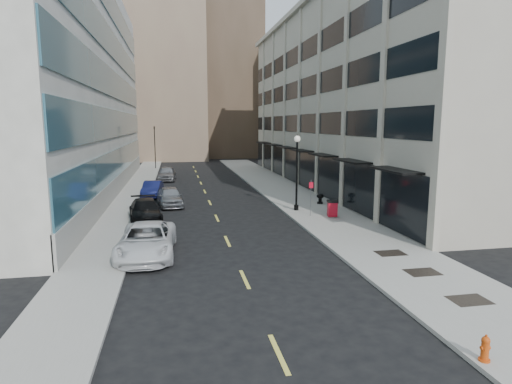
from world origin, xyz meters
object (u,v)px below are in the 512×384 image
object	(u,v)px
car_grey_sedan	(167,173)
trash_bin	(332,208)
car_white_van	(147,241)
sign_post	(311,193)
urn_planter	(320,197)
lamppost	(297,166)
car_silver_sedan	(170,197)
car_blue_sedan	(152,189)
fire_hydrant	(485,348)
traffic_signal	(154,129)
car_black_pickup	(145,210)

from	to	relation	value
car_grey_sedan	trash_bin	bearing A→B (deg)	-59.97
car_white_van	car_grey_sedan	xyz separation A→B (m)	(0.54, 29.00, 0.02)
sign_post	urn_planter	xyz separation A→B (m)	(2.20, 4.31, -1.13)
urn_planter	lamppost	bearing A→B (deg)	-139.93
trash_bin	lamppost	bearing A→B (deg)	134.95
car_silver_sedan	car_blue_sedan	size ratio (longest dim) A/B	1.06
fire_hydrant	car_grey_sedan	bearing A→B (deg)	105.56
car_white_van	trash_bin	world-z (taller)	car_white_van
car_grey_sedan	trash_bin	size ratio (longest dim) A/B	4.23
car_grey_sedan	sign_post	bearing A→B (deg)	-62.29
car_blue_sedan	traffic_signal	bearing A→B (deg)	97.50
car_white_van	car_black_pickup	distance (m)	8.02
car_silver_sedan	lamppost	distance (m)	10.42
traffic_signal	sign_post	bearing A→B (deg)	-71.29
car_silver_sedan	trash_bin	bearing A→B (deg)	-38.60
car_white_van	fire_hydrant	xyz separation A→B (m)	(9.51, -11.64, -0.29)
fire_hydrant	urn_planter	world-z (taller)	urn_planter
trash_bin	lamppost	size ratio (longest dim) A/B	0.20
lamppost	sign_post	size ratio (longest dim) A/B	2.22
car_grey_sedan	trash_bin	xyz separation A→B (m)	(11.46, -22.69, -0.06)
fire_hydrant	car_silver_sedan	bearing A→B (deg)	112.07
traffic_signal	fire_hydrant	bearing A→B (deg)	-78.62
trash_bin	car_white_van	bearing A→B (deg)	-141.40
traffic_signal	urn_planter	bearing A→B (deg)	-65.43
car_grey_sedan	sign_post	world-z (taller)	sign_post
traffic_signal	car_black_pickup	bearing A→B (deg)	-88.82
fire_hydrant	trash_bin	bearing A→B (deg)	85.24
car_black_pickup	trash_bin	distance (m)	12.69
traffic_signal	trash_bin	world-z (taller)	traffic_signal
fire_hydrant	lamppost	distance (m)	20.82
car_grey_sedan	traffic_signal	bearing A→B (deg)	101.22
fire_hydrant	urn_planter	xyz separation A→B (m)	(3.30, 22.81, 0.12)
car_silver_sedan	traffic_signal	bearing A→B (deg)	87.67
trash_bin	urn_planter	distance (m)	4.92
car_blue_sedan	fire_hydrant	size ratio (longest dim) A/B	5.69
car_black_pickup	car_silver_sedan	size ratio (longest dim) A/B	1.11
traffic_signal	fire_hydrant	distance (m)	54.97
car_black_pickup	car_blue_sedan	size ratio (longest dim) A/B	1.17
car_black_pickup	fire_hydrant	size ratio (longest dim) A/B	6.68
car_blue_sedan	car_black_pickup	bearing A→B (deg)	-84.16
urn_planter	fire_hydrant	bearing A→B (deg)	-98.23
car_black_pickup	urn_planter	world-z (taller)	car_black_pickup
fire_hydrant	trash_bin	world-z (taller)	trash_bin
car_silver_sedan	car_grey_sedan	distance (m)	15.91
car_blue_sedan	car_white_van	bearing A→B (deg)	-82.27
car_grey_sedan	sign_post	size ratio (longest dim) A/B	1.90
lamppost	sign_post	xyz separation A→B (m)	(0.42, -2.11, -1.68)
car_blue_sedan	lamppost	xyz separation A→B (m)	(10.78, -8.87, 2.74)
car_black_pickup	car_white_van	bearing A→B (deg)	-92.50
traffic_signal	car_silver_sedan	world-z (taller)	traffic_signal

